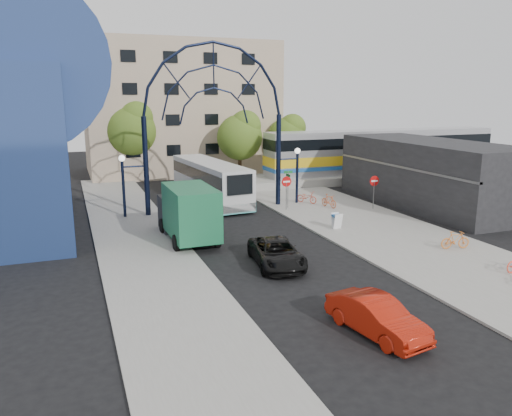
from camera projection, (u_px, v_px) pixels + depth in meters
name	position (u px, v px, depth m)	size (l,w,h in m)	color
ground	(297.00, 271.00, 24.32)	(120.00, 120.00, 0.00)	black
sidewalk_east	(387.00, 234.00, 30.72)	(8.00, 56.00, 0.12)	gray
plaza_west	(144.00, 250.00, 27.53)	(5.00, 50.00, 0.12)	gray
gateway_arch	(214.00, 93.00, 35.20)	(13.64, 0.44, 12.10)	black
stop_sign	(286.00, 185.00, 36.48)	(0.80, 0.07, 2.50)	slate
do_not_enter_sign	(374.00, 184.00, 36.81)	(0.76, 0.07, 2.48)	slate
street_name_sign	(288.00, 181.00, 37.14)	(0.70, 0.70, 2.80)	slate
sandwich_board	(337.00, 219.00, 31.54)	(0.55, 0.61, 0.99)	white
commercial_block_east	(430.00, 173.00, 38.42)	(6.00, 16.00, 5.00)	black
apartment_block	(179.00, 108.00, 55.37)	(20.00, 12.10, 14.00)	tan
train_platform	(381.00, 175.00, 51.21)	(32.00, 5.00, 0.80)	gray
train_car	(383.00, 151.00, 50.66)	(25.10, 3.05, 4.20)	#B7B7BC
tree_north_a	(241.00, 135.00, 49.07)	(4.48, 4.48, 7.00)	#382314
tree_north_b	(132.00, 128.00, 49.12)	(5.12, 5.12, 8.00)	#382314
tree_north_c	(288.00, 135.00, 53.04)	(4.16, 4.16, 6.50)	#382314
city_bus	(210.00, 181.00, 39.98)	(3.63, 11.87, 3.21)	silver
green_truck	(187.00, 213.00, 29.25)	(2.62, 6.62, 3.33)	black
black_suv	(277.00, 253.00, 24.98)	(2.19, 4.74, 1.32)	black
red_sedan	(377.00, 316.00, 17.75)	(1.44, 4.14, 1.36)	#AB1A0A
bike_near_a	(307.00, 197.00, 39.13)	(0.61, 1.75, 0.92)	#E7482E
bike_near_b	(329.00, 201.00, 37.56)	(0.47, 1.65, 0.99)	#D8592B
bike_far_b	(455.00, 240.00, 27.38)	(0.47, 1.65, 0.99)	orange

